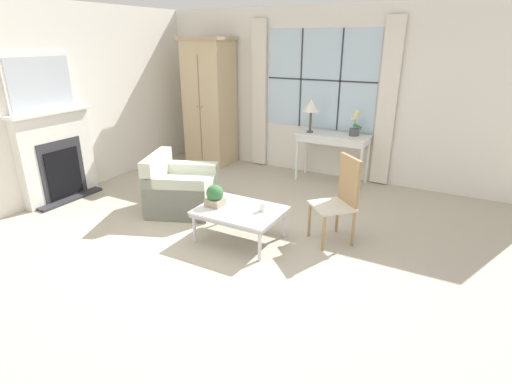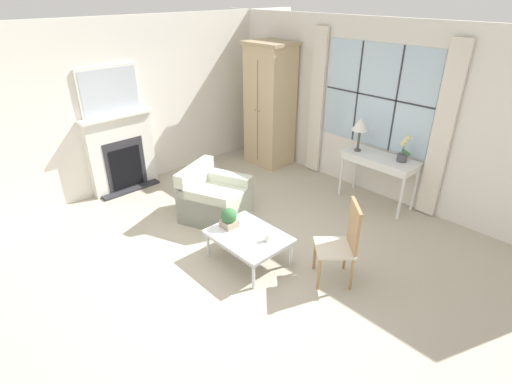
% 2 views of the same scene
% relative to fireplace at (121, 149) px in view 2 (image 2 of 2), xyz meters
% --- Properties ---
extents(ground_plane, '(14.00, 14.00, 0.00)m').
position_rel_fireplace_xyz_m(ground_plane, '(2.91, 0.05, -0.74)').
color(ground_plane, '#B2A893').
extents(wall_back_windowed, '(7.20, 0.14, 2.80)m').
position_rel_fireplace_xyz_m(wall_back_windowed, '(2.91, 3.08, 0.66)').
color(wall_back_windowed, silver).
rests_on(wall_back_windowed, ground_plane).
extents(wall_left, '(0.06, 7.20, 2.80)m').
position_rel_fireplace_xyz_m(wall_left, '(-0.12, 0.65, 0.66)').
color(wall_left, silver).
rests_on(wall_left, ground_plane).
extents(fireplace, '(0.34, 1.22, 2.10)m').
position_rel_fireplace_xyz_m(fireplace, '(0.00, 0.00, 0.00)').
color(fireplace, '#2D2D33').
rests_on(fireplace, ground_plane).
extents(armoire, '(0.89, 0.70, 2.32)m').
position_rel_fireplace_xyz_m(armoire, '(0.89, 2.68, 0.43)').
color(armoire, tan).
rests_on(armoire, ground_plane).
extents(console_table, '(1.17, 0.50, 0.81)m').
position_rel_fireplace_xyz_m(console_table, '(3.30, 2.74, -0.02)').
color(console_table, white).
rests_on(console_table, ground_plane).
extents(table_lamp, '(0.27, 0.27, 0.55)m').
position_rel_fireplace_xyz_m(table_lamp, '(2.90, 2.69, 0.51)').
color(table_lamp, '#4C4742').
rests_on(table_lamp, console_table).
extents(potted_orchid, '(0.20, 0.16, 0.43)m').
position_rel_fireplace_xyz_m(potted_orchid, '(3.62, 2.82, 0.24)').
color(potted_orchid, '#4C4C51').
rests_on(potted_orchid, console_table).
extents(armchair_upholstered, '(1.13, 1.14, 0.80)m').
position_rel_fireplace_xyz_m(armchair_upholstered, '(1.85, 0.54, -0.45)').
color(armchair_upholstered, beige).
rests_on(armchair_upholstered, ground_plane).
extents(side_chair_wooden, '(0.62, 0.62, 1.04)m').
position_rel_fireplace_xyz_m(side_chair_wooden, '(4.09, 0.72, -0.16)').
color(side_chair_wooden, beige).
rests_on(side_chair_wooden, ground_plane).
extents(coffee_table, '(0.98, 0.74, 0.40)m').
position_rel_fireplace_xyz_m(coffee_table, '(3.06, 0.15, -0.38)').
color(coffee_table, silver).
rests_on(coffee_table, ground_plane).
extents(potted_plant_small, '(0.21, 0.21, 0.26)m').
position_rel_fireplace_xyz_m(potted_plant_small, '(2.74, 0.10, -0.21)').
color(potted_plant_small, tan).
rests_on(potted_plant_small, coffee_table).
extents(pillar_candle, '(0.10, 0.10, 0.12)m').
position_rel_fireplace_xyz_m(pillar_candle, '(3.32, 0.23, -0.29)').
color(pillar_candle, silver).
rests_on(pillar_candle, coffee_table).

